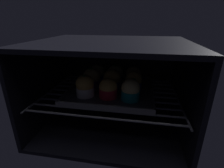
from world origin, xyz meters
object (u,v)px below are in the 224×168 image
muffin_row0_col0 (85,86)px  muffin_row0_col2 (131,90)px  muffin_row2_col1 (116,74)px  muffin_row2_col2 (133,76)px  muffin_row1_col1 (112,80)px  muffin_row1_col0 (92,78)px  muffin_row0_col1 (108,89)px  baking_tray (112,90)px  muffin_row1_col2 (134,81)px  muffin_row2_col0 (97,74)px

muffin_row0_col0 → muffin_row0_col2: muffin_row0_col0 is taller
muffin_row0_col2 → muffin_row0_col0: bearing=178.6°
muffin_row2_col1 → muffin_row2_col2: size_ratio=1.10×
muffin_row0_col2 → muffin_row1_col1: bearing=132.6°
muffin_row1_col0 → muffin_row0_col1: bearing=-44.3°
muffin_row0_col2 → muffin_row1_col1: size_ratio=0.93×
baking_tray → muffin_row1_col2: bearing=2.5°
muffin_row0_col0 → muffin_row1_col2: 20.19cm
muffin_row1_col0 → muffin_row2_col1: 12.41cm
muffin_row1_col2 → baking_tray: bearing=-177.5°
muffin_row2_col0 → muffin_row2_col2: (17.13, -0.16, -0.09)cm
muffin_row2_col0 → muffin_row2_col1: (9.00, -0.12, 0.17)cm
muffin_row0_col0 → muffin_row1_col0: 8.91cm
muffin_row1_col2 → muffin_row1_col1: bearing=-178.8°
muffin_row2_col1 → muffin_row2_col2: (8.13, -0.04, -0.26)cm
muffin_row0_col1 → muffin_row2_col1: muffin_row2_col1 is taller
muffin_row0_col0 → muffin_row1_col0: muffin_row1_col0 is taller
muffin_row1_col2 → muffin_row0_col0: bearing=-153.7°
muffin_row0_col0 → muffin_row1_col2: (18.09, 8.96, -0.25)cm
muffin_row0_col0 → muffin_row0_col2: size_ratio=1.06×
muffin_row2_col2 → muffin_row2_col0: bearing=179.4°
muffin_row0_col1 → muffin_row0_col2: bearing=-4.5°
muffin_row0_col0 → muffin_row0_col1: (8.86, 0.26, -0.63)cm
muffin_row0_col2 → muffin_row1_col2: (0.55, 9.39, 0.03)cm
muffin_row2_col2 → muffin_row2_col1: bearing=179.7°
muffin_row0_col2 → muffin_row2_col2: 17.44cm
muffin_row1_col2 → muffin_row1_col0: bearing=-179.9°
baking_tray → muffin_row2_col2: size_ratio=4.35×
muffin_row1_col1 → muffin_row2_col2: (8.40, 8.24, -0.45)cm
muffin_row0_col2 → muffin_row2_col2: size_ratio=1.02×
muffin_row1_col1 → muffin_row2_col1: 8.28cm
muffin_row2_col2 → muffin_row0_col0: bearing=-135.8°
muffin_row2_col2 → muffin_row1_col2: bearing=-85.7°
muffin_row0_col1 → muffin_row2_col1: size_ratio=0.87×
muffin_row1_col1 → muffin_row2_col1: (0.28, 8.28, -0.19)cm
muffin_row1_col0 → muffin_row2_col0: bearing=87.5°
muffin_row0_col0 → muffin_row1_col2: size_ratio=1.04×
muffin_row2_col0 → muffin_row2_col2: muffin_row2_col0 is taller
muffin_row0_col1 → muffin_row2_col2: (8.62, 16.75, 0.15)cm
muffin_row0_col2 → muffin_row1_col2: 9.40cm
baking_tray → muffin_row2_col1: (0.33, 8.48, 4.32)cm
muffin_row0_col1 → muffin_row2_col1: 16.81cm
muffin_row2_col1 → muffin_row2_col0: bearing=179.2°
muffin_row1_col1 → muffin_row1_col2: muffin_row1_col1 is taller
muffin_row0_col0 → muffin_row2_col2: muffin_row0_col0 is taller
muffin_row1_col2 → muffin_row2_col0: (-17.73, 8.22, -0.14)cm
muffin_row0_col0 → muffin_row2_col2: 24.40cm
muffin_row1_col1 → muffin_row2_col1: size_ratio=0.99×
muffin_row0_col1 → muffin_row2_col2: 18.84cm
muffin_row0_col0 → muffin_row1_col1: 12.63cm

